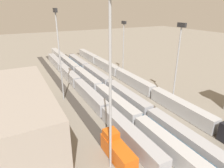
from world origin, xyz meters
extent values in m
plane|color=gray|center=(0.00, 0.00, 0.00)|extent=(400.00, 400.00, 0.00)
cube|color=#4C443D|center=(0.00, -12.50, 0.06)|extent=(140.00, 2.80, 0.12)
cube|color=#4C443D|center=(0.00, -7.50, 0.06)|extent=(140.00, 2.80, 0.12)
cube|color=#3D3833|center=(0.00, -2.50, 0.06)|extent=(140.00, 2.80, 0.12)
cube|color=#3D3833|center=(0.00, 2.50, 0.06)|extent=(140.00, 2.80, 0.12)
cube|color=#3D3833|center=(0.00, 7.50, 0.06)|extent=(140.00, 2.80, 0.12)
cube|color=#3D3833|center=(0.00, 12.50, 0.06)|extent=(140.00, 2.80, 0.12)
cube|color=#A8AAB2|center=(-31.69, -2.50, 2.02)|extent=(23.00, 3.00, 3.80)
cube|color=#1E6B9E|center=(-31.69, -2.50, 2.04)|extent=(22.40, 3.06, 0.36)
cube|color=#A8AAB2|center=(-7.49, -2.50, 2.02)|extent=(23.00, 3.00, 3.80)
cube|color=#1E6B9E|center=(-7.49, -2.50, 1.45)|extent=(22.40, 3.06, 0.36)
cube|color=#A8AAB2|center=(16.71, -2.50, 2.02)|extent=(23.00, 3.00, 3.80)
cube|color=#1E6B9E|center=(16.71, -2.50, 1.77)|extent=(22.40, 3.06, 0.36)
cube|color=#A8AAB2|center=(40.91, -2.50, 2.02)|extent=(23.00, 3.00, 3.80)
cube|color=#1E6B9E|center=(40.91, -2.50, 2.11)|extent=(22.40, 3.06, 0.36)
cube|color=#B7BABF|center=(-20.66, -12.50, 2.02)|extent=(23.00, 3.00, 3.80)
cube|color=#B7BABF|center=(3.54, -12.50, 2.02)|extent=(23.00, 3.00, 3.80)
cube|color=#B7BABF|center=(27.74, -12.50, 2.02)|extent=(23.00, 3.00, 3.80)
cube|color=#B7BABF|center=(51.94, -12.50, 2.02)|extent=(23.00, 3.00, 3.80)
cube|color=#B7BABF|center=(-33.56, 2.50, 2.02)|extent=(23.00, 3.00, 3.80)
cube|color=#B7BABF|center=(-9.36, 2.50, 2.02)|extent=(23.00, 3.00, 3.80)
cube|color=#B7BABF|center=(14.84, 2.50, 2.02)|extent=(23.00, 3.00, 3.80)
cube|color=#B7BABF|center=(39.04, 2.50, 2.02)|extent=(23.00, 3.00, 3.80)
cube|color=#B7BABF|center=(63.24, 2.50, 2.02)|extent=(23.00, 3.00, 3.80)
cube|color=#A8AAB2|center=(-25.14, 7.50, 2.02)|extent=(23.00, 3.00, 3.80)
cube|color=#A8AAB2|center=(-0.94, 7.50, 2.02)|extent=(23.00, 3.00, 3.80)
cube|color=#A8AAB2|center=(23.26, 7.50, 2.02)|extent=(23.00, 3.00, 3.80)
cube|color=#A8AAB2|center=(47.46, 7.50, 2.02)|extent=(23.00, 3.00, 3.80)
cube|color=#D85914|center=(-28.61, 12.50, 1.92)|extent=(10.00, 3.00, 3.60)
cube|color=#D85914|center=(-25.61, 12.50, 4.42)|extent=(3.00, 2.70, 1.40)
cylinder|color=#9EA0A5|center=(15.91, -14.99, 11.14)|extent=(0.44, 0.44, 22.28)
cube|color=#262628|center=(15.91, -14.99, 22.88)|extent=(2.80, 0.70, 1.20)
cylinder|color=#9EA0A5|center=(-29.45, 14.59, 15.06)|extent=(0.44, 0.44, 30.11)
cylinder|color=#9EA0A5|center=(-15.31, -14.60, 11.80)|extent=(0.44, 0.44, 23.59)
cube|color=#262628|center=(-15.31, -14.60, 24.19)|extent=(2.80, 0.70, 1.20)
cylinder|color=#9EA0A5|center=(4.24, 14.77, 13.65)|extent=(0.44, 0.44, 27.30)
cube|color=#262628|center=(4.24, 14.77, 27.90)|extent=(2.80, 0.70, 1.20)
cube|color=#9E9389|center=(-9.52, 31.14, 5.66)|extent=(36.79, 19.44, 11.31)
camera|label=1|loc=(-55.84, 28.10, 28.77)|focal=31.60mm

